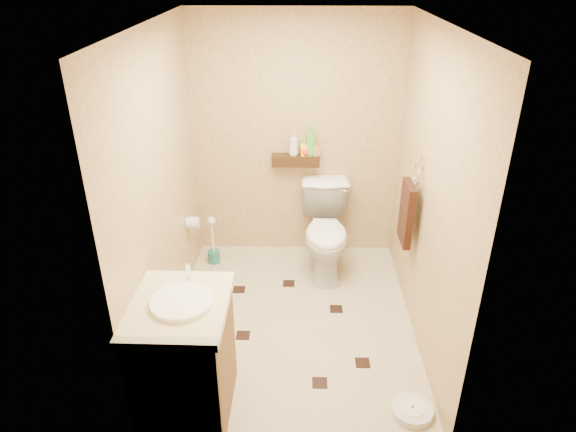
{
  "coord_description": "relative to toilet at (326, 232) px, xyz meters",
  "views": [
    {
      "loc": [
        0.03,
        -3.48,
        2.81
      ],
      "look_at": [
        -0.05,
        0.25,
        0.89
      ],
      "focal_mm": 32.0,
      "sensor_mm": 36.0,
      "label": 1
    }
  ],
  "objects": [
    {
      "name": "bottle_e",
      "position": [
        -0.11,
        0.34,
        0.72
      ],
      "size": [
        0.09,
        0.09,
        0.14
      ],
      "primitive_type": "imported",
      "rotation": [
        0.0,
        0.0,
        0.64
      ],
      "color": "#E9814D",
      "rests_on": "wall_shelf"
    },
    {
      "name": "floor_accents",
      "position": [
        -0.28,
        -0.86,
        -0.42
      ],
      "size": [
        1.16,
        1.37,
        0.01
      ],
      "color": "black",
      "rests_on": "ground"
    },
    {
      "name": "bottle_b",
      "position": [
        -0.22,
        0.34,
        0.73
      ],
      "size": [
        0.08,
        0.08,
        0.16
      ],
      "primitive_type": "imported",
      "rotation": [
        0.0,
        0.0,
        0.21
      ],
      "color": "yellow",
      "rests_on": "wall_shelf"
    },
    {
      "name": "vanity",
      "position": [
        -1.0,
        -1.78,
        0.04
      ],
      "size": [
        0.61,
        0.74,
        1.03
      ],
      "rotation": [
        0.0,
        0.0,
        -0.01
      ],
      "color": "brown",
      "rests_on": "ground"
    },
    {
      "name": "wall_left",
      "position": [
        -1.3,
        -0.83,
        0.78
      ],
      "size": [
        0.04,
        2.5,
        2.4
      ],
      "primitive_type": "cube",
      "color": "tan",
      "rests_on": "ground"
    },
    {
      "name": "ceiling",
      "position": [
        -0.3,
        -0.83,
        1.98
      ],
      "size": [
        2.0,
        2.5,
        0.02
      ],
      "primitive_type": "cube",
      "color": "white",
      "rests_on": "wall_back"
    },
    {
      "name": "wall_back",
      "position": [
        -0.3,
        0.42,
        0.78
      ],
      "size": [
        2.0,
        0.04,
        2.4
      ],
      "primitive_type": "cube",
      "color": "tan",
      "rests_on": "ground"
    },
    {
      "name": "ground",
      "position": [
        -0.3,
        -0.83,
        -0.42
      ],
      "size": [
        2.5,
        2.5,
        0.0
      ],
      "primitive_type": "plane",
      "color": "#C0B48D",
      "rests_on": "ground"
    },
    {
      "name": "bottle_c",
      "position": [
        -0.21,
        0.34,
        0.72
      ],
      "size": [
        0.15,
        0.15,
        0.14
      ],
      "primitive_type": "imported",
      "rotation": [
        0.0,
        0.0,
        3.91
      ],
      "color": "red",
      "rests_on": "wall_shelf"
    },
    {
      "name": "bathroom_scale",
      "position": [
        0.52,
        -1.79,
        -0.39
      ],
      "size": [
        0.29,
        0.29,
        0.06
      ],
      "rotation": [
        0.0,
        0.0,
        0.01
      ],
      "color": "silver",
      "rests_on": "ground"
    },
    {
      "name": "bottle_a",
      "position": [
        -0.32,
        0.34,
        0.77
      ],
      "size": [
        0.13,
        0.13,
        0.23
      ],
      "primitive_type": "imported",
      "rotation": [
        0.0,
        0.0,
        3.85
      ],
      "color": "silver",
      "rests_on": "wall_shelf"
    },
    {
      "name": "bottle_d",
      "position": [
        -0.16,
        0.34,
        0.79
      ],
      "size": [
        0.15,
        0.15,
        0.28
      ],
      "primitive_type": "imported",
      "rotation": [
        0.0,
        0.0,
        0.89
      ],
      "color": "green",
      "rests_on": "wall_shelf"
    },
    {
      "name": "towel_ring",
      "position": [
        0.61,
        -0.58,
        0.53
      ],
      "size": [
        0.12,
        0.3,
        0.76
      ],
      "color": "silver",
      "rests_on": "wall_right"
    },
    {
      "name": "toilet_brush",
      "position": [
        -1.12,
        0.1,
        -0.24
      ],
      "size": [
        0.12,
        0.12,
        0.51
      ],
      "color": "#1B6D60",
      "rests_on": "ground"
    },
    {
      "name": "wall_right",
      "position": [
        0.7,
        -0.83,
        0.78
      ],
      "size": [
        0.04,
        2.5,
        2.4
      ],
      "primitive_type": "cube",
      "color": "tan",
      "rests_on": "ground"
    },
    {
      "name": "toilet",
      "position": [
        0.0,
        0.0,
        0.0
      ],
      "size": [
        0.49,
        0.83,
        0.84
      ],
      "primitive_type": "imported",
      "rotation": [
        0.0,
        0.0,
        0.02
      ],
      "color": "white",
      "rests_on": "ground"
    },
    {
      "name": "toilet_paper",
      "position": [
        -1.24,
        -0.18,
        0.18
      ],
      "size": [
        0.12,
        0.11,
        0.12
      ],
      "color": "silver",
      "rests_on": "wall_left"
    },
    {
      "name": "wall_shelf",
      "position": [
        -0.3,
        0.34,
        0.6
      ],
      "size": [
        0.46,
        0.14,
        0.1
      ],
      "primitive_type": "cube",
      "color": "#331E0D",
      "rests_on": "wall_back"
    },
    {
      "name": "wall_front",
      "position": [
        -0.3,
        -2.08,
        0.78
      ],
      "size": [
        2.0,
        0.04,
        2.4
      ],
      "primitive_type": "cube",
      "color": "tan",
      "rests_on": "ground"
    }
  ]
}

